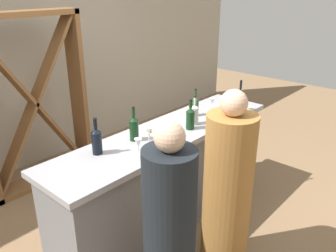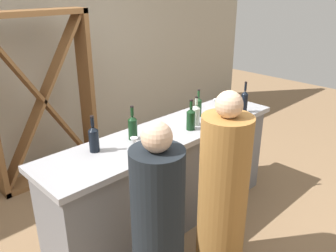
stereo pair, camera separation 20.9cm
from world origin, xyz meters
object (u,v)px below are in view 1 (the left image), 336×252
object	(u,v)px
wine_glass_near_left	(138,144)
wine_glass_near_right	(212,102)
wine_rack	(34,103)
wine_bottle_leftmost_near_black	(97,140)
wine_bottle_center_dark_green	(190,118)
wine_bottle_second_right_clear_pale	(195,114)
wine_glass_near_center	(149,132)
wine_bottle_rightmost_olive_green	(195,105)
person_left_guest	(227,190)
wine_bottle_second_left_dark_green	(134,128)
person_center_guest	(169,235)
wine_bottle_far_right_near_black	(240,99)

from	to	relation	value
wine_glass_near_left	wine_glass_near_right	distance (m)	1.23
wine_rack	wine_bottle_leftmost_near_black	distance (m)	1.56
wine_bottle_center_dark_green	wine_glass_near_left	world-z (taller)	wine_bottle_center_dark_green
wine_bottle_second_right_clear_pale	wine_rack	bearing A→B (deg)	112.25
wine_bottle_center_dark_green	wine_glass_near_right	xyz separation A→B (m)	(0.53, 0.13, -0.01)
wine_rack	wine_glass_near_center	world-z (taller)	wine_rack
wine_bottle_rightmost_olive_green	person_left_guest	xyz separation A→B (m)	(-0.58, -0.78, -0.39)
wine_rack	wine_bottle_rightmost_olive_green	world-z (taller)	wine_rack
wine_bottle_second_left_dark_green	person_left_guest	distance (m)	0.93
wine_bottle_second_left_dark_green	wine_bottle_second_right_clear_pale	bearing A→B (deg)	-14.46
wine_bottle_rightmost_olive_green	wine_glass_near_right	size ratio (longest dim) A/B	1.98
wine_bottle_leftmost_near_black	person_left_guest	size ratio (longest dim) A/B	0.20
wine_bottle_rightmost_olive_green	person_center_guest	size ratio (longest dim) A/B	0.19
wine_glass_near_left	person_left_guest	distance (m)	0.80
wine_bottle_center_dark_green	person_left_guest	world-z (taller)	person_left_guest
wine_glass_near_right	wine_rack	bearing A→B (deg)	124.34
wine_bottle_center_dark_green	wine_glass_near_center	distance (m)	0.50
wine_bottle_far_right_near_black	wine_glass_near_left	world-z (taller)	wine_bottle_far_right_near_black
wine_bottle_center_dark_green	person_left_guest	distance (m)	0.76
wine_glass_near_center	wine_bottle_rightmost_olive_green	bearing A→B (deg)	9.83
wine_bottle_center_dark_green	person_center_guest	size ratio (longest dim) A/B	0.19
wine_bottle_far_right_near_black	wine_glass_near_left	xyz separation A→B (m)	(-1.42, 0.05, -0.03)
wine_bottle_second_left_dark_green	wine_bottle_center_dark_green	bearing A→B (deg)	-21.54
wine_bottle_leftmost_near_black	wine_bottle_second_right_clear_pale	distance (m)	1.02
wine_bottle_far_right_near_black	person_center_guest	xyz separation A→B (m)	(-1.70, -0.52, -0.42)
wine_bottle_second_left_dark_green	wine_glass_near_right	world-z (taller)	wine_bottle_second_left_dark_green
wine_bottle_second_left_dark_green	wine_bottle_far_right_near_black	distance (m)	1.28
wine_bottle_second_left_dark_green	wine_bottle_second_right_clear_pale	distance (m)	0.65
wine_bottle_rightmost_olive_green	wine_glass_near_left	xyz separation A→B (m)	(-1.00, -0.21, -0.01)
wine_glass_near_right	wine_glass_near_left	bearing A→B (deg)	-172.62
wine_bottle_leftmost_near_black	wine_bottle_center_dark_green	world-z (taller)	wine_bottle_leftmost_near_black
wine_bottle_second_left_dark_green	person_center_guest	world-z (taller)	person_center_guest
wine_bottle_second_left_dark_green	wine_bottle_far_right_near_black	size ratio (longest dim) A/B	0.92
wine_bottle_far_right_near_black	wine_glass_near_center	size ratio (longest dim) A/B	2.10
wine_bottle_second_right_clear_pale	wine_glass_near_center	world-z (taller)	wine_bottle_second_right_clear_pale
wine_bottle_leftmost_near_black	wine_glass_near_right	bearing A→B (deg)	-4.19
wine_bottle_leftmost_near_black	wine_bottle_second_left_dark_green	world-z (taller)	same
wine_glass_near_center	person_center_guest	size ratio (longest dim) A/B	0.10
wine_bottle_far_right_near_black	person_center_guest	size ratio (longest dim) A/B	0.22
wine_glass_near_right	person_center_guest	distance (m)	1.71
wine_bottle_second_right_clear_pale	wine_bottle_rightmost_olive_green	distance (m)	0.24
wine_bottle_leftmost_near_black	wine_bottle_center_dark_green	size ratio (longest dim) A/B	1.06
wine_bottle_leftmost_near_black	wine_glass_near_center	xyz separation A→B (m)	(0.39, -0.19, -0.00)
wine_bottle_center_dark_green	wine_glass_near_left	xyz separation A→B (m)	(-0.69, -0.03, -0.01)
wine_glass_near_center	wine_bottle_second_left_dark_green	bearing A→B (deg)	96.14
wine_bottle_leftmost_near_black	wine_glass_near_left	bearing A→B (deg)	-52.89
wine_rack	wine_bottle_far_right_near_black	size ratio (longest dim) A/B	6.02
wine_bottle_second_right_clear_pale	person_left_guest	world-z (taller)	person_left_guest
wine_bottle_rightmost_olive_green	wine_bottle_leftmost_near_black	bearing A→B (deg)	177.49
wine_bottle_far_right_near_black	person_left_guest	distance (m)	1.20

